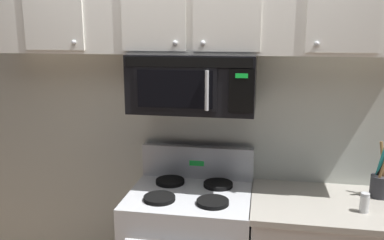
# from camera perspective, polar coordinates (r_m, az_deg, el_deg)

# --- Properties ---
(back_wall) EXTENTS (5.20, 0.10, 2.70)m
(back_wall) POSITION_cam_1_polar(r_m,az_deg,el_deg) (2.80, 1.08, 1.32)
(back_wall) COLOR silver
(back_wall) RESTS_ON ground_plane
(over_range_microwave) EXTENTS (0.76, 0.43, 0.35)m
(over_range_microwave) POSITION_cam_1_polar(r_m,az_deg,el_deg) (2.52, 0.20, 5.26)
(over_range_microwave) COLOR black
(upper_cabinets) EXTENTS (2.50, 0.36, 0.55)m
(upper_cabinets) POSITION_cam_1_polar(r_m,az_deg,el_deg) (2.53, 0.34, 15.51)
(upper_cabinets) COLOR white
(utensil_crock_charcoal) EXTENTS (0.11, 0.11, 0.36)m
(utensil_crock_charcoal) POSITION_cam_1_polar(r_m,az_deg,el_deg) (2.74, 24.85, -7.92)
(utensil_crock_charcoal) COLOR #2D2D33
(utensil_crock_charcoal) RESTS_ON counter_segment
(salt_shaker) EXTENTS (0.05, 0.05, 0.11)m
(salt_shaker) POSITION_cam_1_polar(r_m,az_deg,el_deg) (2.50, 22.99, -10.61)
(salt_shaker) COLOR white
(salt_shaker) RESTS_ON counter_segment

